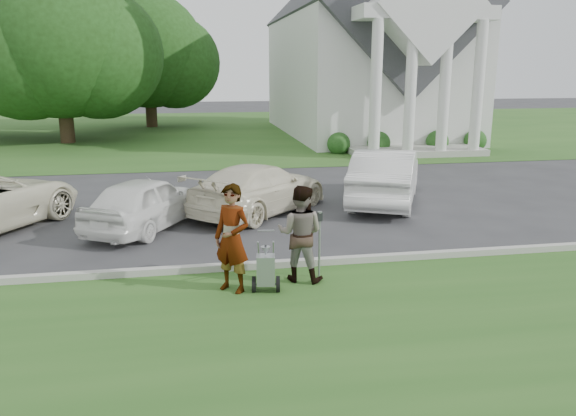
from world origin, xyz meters
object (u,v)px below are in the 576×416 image
object	(u,v)px
striping_cart	(266,271)
parking_meter_near	(319,236)
person_left	(232,239)
car_d	(385,176)
church	(366,33)
car_b	(146,202)
tree_left	(59,45)
person_right	(300,234)
car_c	(260,189)
tree_back	(148,56)

from	to	relation	value
striping_cart	parking_meter_near	world-z (taller)	parking_meter_near
person_left	car_d	bearing A→B (deg)	90.80
church	car_b	xyz separation A→B (m)	(-11.62, -19.11, -5.27)
church	tree_left	bearing A→B (deg)	-176.21
car_d	tree_left	bearing A→B (deg)	-28.49
striping_cart	person_right	distance (m)	0.99
church	person_left	xyz separation A→B (m)	(-9.82, -23.63, -4.95)
parking_meter_near	car_d	distance (m)	6.66
church	parking_meter_near	xyz separation A→B (m)	(-8.12, -23.24, -5.11)
person_right	car_c	distance (m)	5.30
car_c	car_d	xyz separation A→B (m)	(3.85, 0.53, 0.13)
car_b	car_c	xyz separation A→B (m)	(3.00, 1.09, 0.02)
person_left	car_b	world-z (taller)	person_left
tree_left	person_right	world-z (taller)	tree_left
car_b	car_d	distance (m)	7.05
car_d	person_right	bearing A→B (deg)	81.95
church	parking_meter_near	distance (m)	25.14
striping_cart	person_right	world-z (taller)	person_right
person_left	car_b	bearing A→B (deg)	152.04
striping_cart	person_left	size ratio (longest dim) A/B	0.53
church	car_b	world-z (taller)	church
car_c	church	bearing A→B (deg)	-72.20
church	person_left	distance (m)	26.06
church	car_d	size ratio (longest dim) A/B	4.87
car_b	tree_back	bearing A→B (deg)	-57.72
car_b	car_d	bearing A→B (deg)	-137.43
church	striping_cart	distance (m)	26.09
person_right	car_c	xyz separation A→B (m)	(-0.11, 5.29, -0.23)
person_right	parking_meter_near	distance (m)	0.41
car_d	person_left	bearing A→B (deg)	75.28
church	car_d	distance (m)	18.84
tree_back	car_d	distance (m)	26.02
parking_meter_near	car_c	size ratio (longest dim) A/B	0.28
tree_back	church	bearing A→B (deg)	-27.85
striping_cart	car_c	bearing A→B (deg)	92.05
person_right	car_b	size ratio (longest dim) A/B	0.47
striping_cart	car_d	xyz separation A→B (m)	(4.47, 6.28, 0.41)
person_right	car_b	world-z (taller)	person_right
church	parking_meter_near	world-z (taller)	church
tree_back	car_d	xyz separation A→B (m)	(8.24, -24.36, -3.91)
tree_back	person_left	world-z (taller)	tree_back
church	tree_left	xyz separation A→B (m)	(-17.01, -1.13, -0.83)
church	parking_meter_near	bearing A→B (deg)	-109.27
tree_left	striping_cart	xyz separation A→B (m)	(7.78, -22.64, -4.71)
tree_left	tree_back	distance (m)	8.95
person_left	car_d	xyz separation A→B (m)	(5.05, 6.14, -0.17)
tree_left	parking_meter_near	distance (m)	24.21
person_right	parking_meter_near	bearing A→B (deg)	-145.06
person_right	striping_cart	bearing A→B (deg)	55.68
church	person_right	bearing A→B (deg)	-110.06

